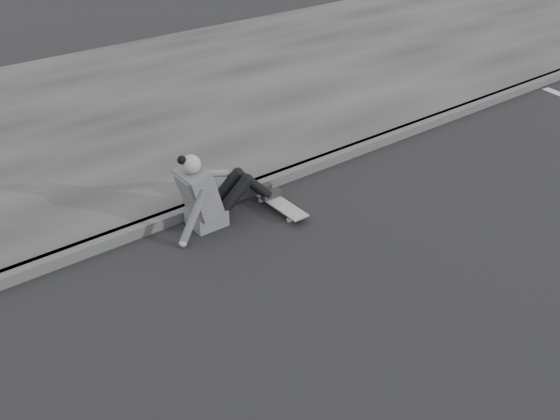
{
  "coord_description": "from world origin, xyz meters",
  "views": [
    {
      "loc": [
        -5.27,
        -2.63,
        3.63
      ],
      "look_at": [
        -2.15,
        1.42,
        0.5
      ],
      "focal_mm": 40.0,
      "sensor_mm": 36.0,
      "label": 1
    }
  ],
  "objects": [
    {
      "name": "curb",
      "position": [
        0.0,
        2.58,
        0.06
      ],
      "size": [
        24.0,
        0.16,
        0.12
      ],
      "primitive_type": "cube",
      "color": "#434343",
      "rests_on": "ground"
    },
    {
      "name": "ground",
      "position": [
        0.0,
        0.0,
        0.0
      ],
      "size": [
        80.0,
        80.0,
        0.0
      ],
      "primitive_type": "plane",
      "color": "black",
      "rests_on": "ground"
    },
    {
      "name": "seated_woman",
      "position": [
        -2.39,
        2.31,
        0.36
      ],
      "size": [
        1.38,
        0.46,
        0.88
      ],
      "color": "#535356",
      "rests_on": "ground"
    },
    {
      "name": "sidewalk",
      "position": [
        0.0,
        5.6,
        0.06
      ],
      "size": [
        24.0,
        6.0,
        0.12
      ],
      "primitive_type": "cube",
      "color": "#333333",
      "rests_on": "ground"
    },
    {
      "name": "skateboard",
      "position": [
        -1.65,
        2.07,
        0.07
      ],
      "size": [
        0.2,
        0.78,
        0.09
      ],
      "color": "#A4A49F",
      "rests_on": "ground"
    }
  ]
}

